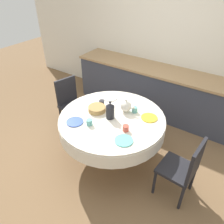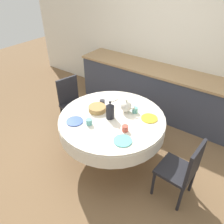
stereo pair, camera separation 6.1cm
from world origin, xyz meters
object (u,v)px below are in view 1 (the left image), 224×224
at_px(coffee_carafe, 110,111).
at_px(chair_right, 71,102).
at_px(chair_left, 184,168).
at_px(teapot, 126,106).

bearing_deg(coffee_carafe, chair_right, 164.22).
relative_size(chair_right, coffee_carafe, 3.44).
bearing_deg(chair_left, teapot, 77.51).
height_order(chair_left, coffee_carafe, coffee_carafe).
xyz_separation_m(chair_left, chair_right, (-2.09, 0.33, 0.00)).
xyz_separation_m(chair_left, coffee_carafe, (-1.07, 0.05, 0.36)).
relative_size(chair_left, coffee_carafe, 3.44).
bearing_deg(chair_left, chair_right, 84.94).
relative_size(chair_right, teapot, 4.25).
bearing_deg(teapot, coffee_carafe, -111.69).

